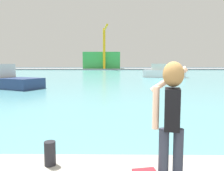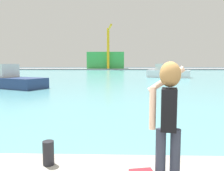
# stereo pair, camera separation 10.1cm
# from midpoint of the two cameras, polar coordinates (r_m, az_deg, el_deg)

# --- Properties ---
(ground_plane) EXTENTS (220.00, 220.00, 0.00)m
(ground_plane) POSITION_cam_midpoint_polar(r_m,az_deg,el_deg) (52.01, 1.98, 3.11)
(ground_plane) COLOR #334751
(harbor_water) EXTENTS (140.00, 100.00, 0.02)m
(harbor_water) POSITION_cam_midpoint_polar(r_m,az_deg,el_deg) (54.01, 1.97, 3.21)
(harbor_water) COLOR #599EA8
(harbor_water) RESTS_ON ground_plane
(far_shore_dock) EXTENTS (140.00, 20.00, 0.47)m
(far_shore_dock) POSITION_cam_midpoint_polar(r_m,az_deg,el_deg) (93.99, 1.93, 4.36)
(far_shore_dock) COLOR gray
(far_shore_dock) RESTS_ON ground_plane
(person_photographer) EXTENTS (0.53, 0.57, 1.74)m
(person_photographer) POSITION_cam_midpoint_polar(r_m,az_deg,el_deg) (3.08, 15.41, -6.57)
(person_photographer) COLOR #2D3342
(person_photographer) RESTS_ON quay_promenade
(harbor_bollard) EXTENTS (0.19, 0.19, 0.41)m
(harbor_bollard) POSITION_cam_midpoint_polar(r_m,az_deg,el_deg) (4.00, -15.58, -16.63)
(harbor_bollard) COLOR black
(harbor_bollard) RESTS_ON quay_promenade
(boat_moored) EXTENTS (8.22, 5.74, 2.26)m
(boat_moored) POSITION_cam_midpoint_polar(r_m,az_deg,el_deg) (23.38, -25.67, 1.47)
(boat_moored) COLOR navy
(boat_moored) RESTS_ON harbor_water
(boat_moored_2) EXTENTS (7.39, 4.40, 2.32)m
(boat_moored_2) POSITION_cam_midpoint_polar(r_m,az_deg,el_deg) (38.15, 14.37, 3.32)
(boat_moored_2) COLOR white
(boat_moored_2) RESTS_ON harbor_water
(warehouse_left) EXTENTS (15.03, 9.64, 6.74)m
(warehouse_left) POSITION_cam_midpoint_polar(r_m,az_deg,el_deg) (92.71, -1.55, 6.57)
(warehouse_left) COLOR green
(warehouse_left) RESTS_ON far_shore_dock
(port_crane) EXTENTS (2.49, 12.79, 15.76)m
(port_crane) POSITION_cam_midpoint_polar(r_m,az_deg,el_deg) (85.37, -0.89, 11.01)
(port_crane) COLOR yellow
(port_crane) RESTS_ON far_shore_dock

